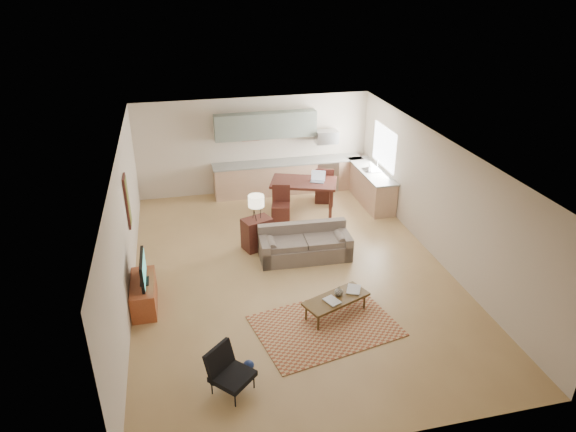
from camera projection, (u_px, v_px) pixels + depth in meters
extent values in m
plane|color=tan|center=(291.00, 270.00, 10.95)|extent=(9.00, 9.00, 0.00)
plane|color=white|center=(292.00, 150.00, 9.77)|extent=(9.00, 9.00, 0.00)
plane|color=beige|center=(254.00, 145.00, 14.30)|extent=(6.50, 0.00, 6.50)
plane|color=beige|center=(374.00, 365.00, 6.42)|extent=(6.50, 0.00, 6.50)
plane|color=beige|center=(124.00, 230.00, 9.71)|extent=(0.00, 9.00, 9.00)
plane|color=beige|center=(438.00, 199.00, 11.01)|extent=(0.00, 9.00, 9.00)
cube|color=#A5A8AD|center=(325.00, 174.00, 14.82)|extent=(0.62, 0.62, 0.90)
cube|color=#A5A8AD|center=(326.00, 137.00, 14.35)|extent=(0.62, 0.40, 0.35)
cube|color=slate|center=(266.00, 125.00, 13.95)|extent=(2.80, 0.34, 0.70)
cube|color=white|center=(384.00, 147.00, 13.55)|extent=(0.02, 1.40, 1.05)
cube|color=brown|center=(325.00, 326.00, 9.25)|extent=(2.73, 2.15, 0.02)
imported|color=maroon|center=(327.00, 303.00, 9.23)|extent=(0.44, 0.46, 0.03)
imported|color=navy|center=(347.00, 289.00, 9.65)|extent=(0.51, 0.53, 0.03)
imported|color=black|center=(339.00, 291.00, 9.45)|extent=(0.22, 0.22, 0.17)
imported|color=beige|center=(369.00, 168.00, 13.65)|extent=(0.12, 0.12, 0.19)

